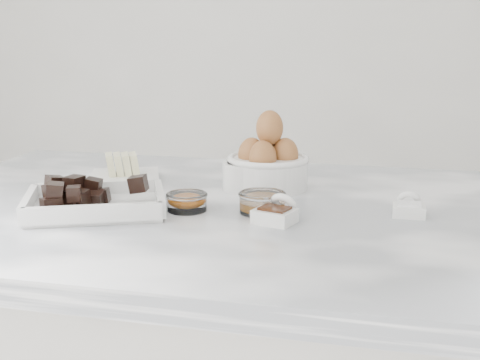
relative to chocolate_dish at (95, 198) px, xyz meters
name	(u,v)px	position (x,y,z in m)	size (l,w,h in m)	color
marble_slab	(225,216)	(0.20, 0.09, -0.04)	(1.20, 0.80, 0.04)	white
chocolate_dish	(95,198)	(0.00, 0.00, 0.00)	(0.28, 0.25, 0.06)	white
butter_plate	(124,172)	(-0.05, 0.23, 0.00)	(0.17, 0.17, 0.06)	white
sugar_ramekin	(246,175)	(0.21, 0.21, 0.00)	(0.09, 0.09, 0.05)	white
egg_bowl	(268,163)	(0.25, 0.24, 0.02)	(0.16, 0.16, 0.15)	white
honey_bowl	(262,202)	(0.27, 0.07, -0.01)	(0.08, 0.08, 0.04)	white
zest_bowl	(187,201)	(0.15, 0.05, -0.01)	(0.07, 0.07, 0.03)	white
vanilla_spoon	(277,213)	(0.31, 0.02, -0.01)	(0.07, 0.09, 0.05)	white
salt_spoon	(409,207)	(0.51, 0.11, -0.01)	(0.05, 0.07, 0.04)	white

